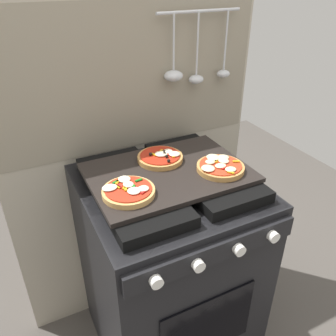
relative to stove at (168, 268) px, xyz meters
The scene contains 7 objects.
ground_plane 0.45m from the stove, 90.00° to the left, with size 4.00×4.00×0.00m, color #4C4742.
kitchen_backsplash 0.48m from the stove, 89.57° to the left, with size 1.10×0.09×1.55m.
stove is the anchor object (origin of this frame).
baking_tray 0.46m from the stove, 90.00° to the left, with size 0.54×0.38×0.02m, color black.
pizza_left 0.51m from the stove, 157.27° to the right, with size 0.16×0.16×0.03m.
pizza_right 0.51m from the stove, 24.55° to the right, with size 0.16×0.16×0.03m.
pizza_center 0.49m from the stove, 82.91° to the left, with size 0.16×0.16×0.03m.
Camera 1 is at (-0.46, -0.92, 1.52)m, focal length 37.07 mm.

